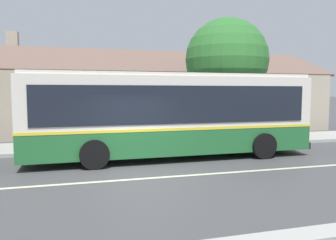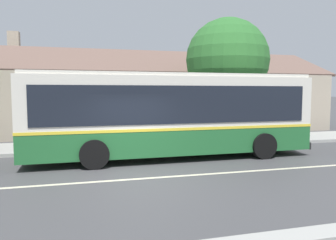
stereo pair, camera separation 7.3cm
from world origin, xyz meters
name	(u,v)px [view 2 (the right image)]	position (x,y,z in m)	size (l,w,h in m)	color
ground_plane	(140,179)	(0.00, 0.00, 0.00)	(300.00, 300.00, 0.00)	#424244
sidewalk_far	(118,145)	(0.00, 6.00, 0.07)	(60.00, 3.00, 0.15)	#9E9E99
lane_divider_stripe	(140,179)	(0.00, 0.00, 0.00)	(60.00, 0.16, 0.01)	beige
community_building	(126,101)	(1.44, 13.50, 1.98)	(27.00, 9.09, 6.55)	tan
transit_bus	(171,113)	(1.76, 2.90, 1.76)	(11.08, 2.85, 3.28)	#236633
bench_down_street	(85,136)	(-1.50, 5.95, 0.58)	(1.81, 0.51, 0.94)	brown
street_tree_primary	(225,62)	(6.05, 7.21, 4.23)	(4.51, 4.51, 6.60)	#4C3828
bus_stop_sign	(295,111)	(8.90, 4.99, 1.64)	(0.36, 0.07, 2.40)	gray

